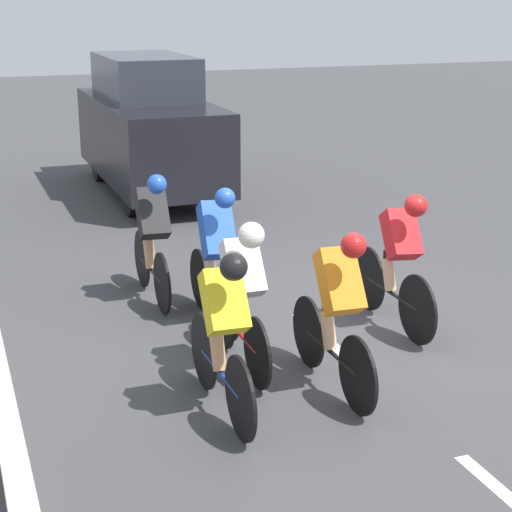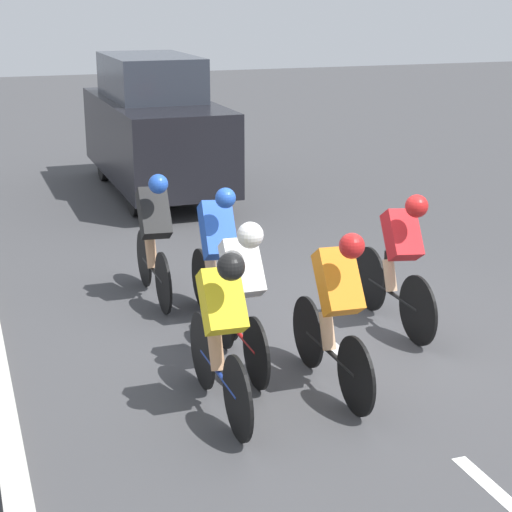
{
  "view_description": "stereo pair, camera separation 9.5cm",
  "coord_description": "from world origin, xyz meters",
  "px_view_note": "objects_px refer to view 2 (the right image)",
  "views": [
    {
      "loc": [
        3.46,
        7.33,
        3.38
      ],
      "look_at": [
        0.74,
        -0.02,
        0.95
      ],
      "focal_mm": 60.0,
      "sensor_mm": 36.0,
      "label": 1
    },
    {
      "loc": [
        3.37,
        7.36,
        3.38
      ],
      "look_at": [
        0.74,
        -0.02,
        0.95
      ],
      "focal_mm": 60.0,
      "sensor_mm": 36.0,
      "label": 2
    }
  ],
  "objects_px": {
    "cyclist_white": "(242,290)",
    "support_car": "(154,127)",
    "cyclist_black": "(154,234)",
    "cyclist_red": "(399,258)",
    "cyclist_orange": "(336,308)",
    "cyclist_blue": "(217,253)",
    "cyclist_yellow": "(222,329)"
  },
  "relations": [
    {
      "from": "cyclist_white",
      "to": "support_car",
      "type": "relative_size",
      "value": 0.36
    },
    {
      "from": "cyclist_black",
      "to": "cyclist_red",
      "type": "bearing_deg",
      "value": 142.55
    },
    {
      "from": "cyclist_orange",
      "to": "cyclist_blue",
      "type": "relative_size",
      "value": 1.02
    },
    {
      "from": "cyclist_yellow",
      "to": "cyclist_blue",
      "type": "distance_m",
      "value": 2.03
    },
    {
      "from": "support_car",
      "to": "cyclist_yellow",
      "type": "bearing_deg",
      "value": 80.5
    },
    {
      "from": "cyclist_blue",
      "to": "cyclist_orange",
      "type": "bearing_deg",
      "value": 104.91
    },
    {
      "from": "cyclist_white",
      "to": "cyclist_yellow",
      "type": "xyz_separation_m",
      "value": [
        0.44,
        0.79,
        -0.02
      ]
    },
    {
      "from": "cyclist_white",
      "to": "cyclist_blue",
      "type": "distance_m",
      "value": 1.17
    },
    {
      "from": "cyclist_white",
      "to": "cyclist_blue",
      "type": "xyz_separation_m",
      "value": [
        -0.12,
        -1.16,
        0.01
      ]
    },
    {
      "from": "cyclist_white",
      "to": "support_car",
      "type": "xyz_separation_m",
      "value": [
        -0.94,
        -7.47,
        0.37
      ]
    },
    {
      "from": "cyclist_orange",
      "to": "support_car",
      "type": "height_order",
      "value": "support_car"
    },
    {
      "from": "cyclist_orange",
      "to": "cyclist_red",
      "type": "bearing_deg",
      "value": -137.39
    },
    {
      "from": "cyclist_white",
      "to": "cyclist_black",
      "type": "xyz_separation_m",
      "value": [
        0.32,
        -2.1,
        -0.0
      ]
    },
    {
      "from": "cyclist_orange",
      "to": "cyclist_yellow",
      "type": "bearing_deg",
      "value": 4.85
    },
    {
      "from": "cyclist_black",
      "to": "support_car",
      "type": "relative_size",
      "value": 0.36
    },
    {
      "from": "cyclist_red",
      "to": "cyclist_yellow",
      "type": "xyz_separation_m",
      "value": [
        2.29,
        1.23,
        -0.0
      ]
    },
    {
      "from": "cyclist_red",
      "to": "cyclist_blue",
      "type": "height_order",
      "value": "cyclist_blue"
    },
    {
      "from": "cyclist_red",
      "to": "cyclist_orange",
      "type": "bearing_deg",
      "value": 42.61
    },
    {
      "from": "cyclist_blue",
      "to": "cyclist_white",
      "type": "bearing_deg",
      "value": 84.12
    },
    {
      "from": "cyclist_red",
      "to": "cyclist_orange",
      "type": "distance_m",
      "value": 1.68
    },
    {
      "from": "cyclist_blue",
      "to": "cyclist_red",
      "type": "bearing_deg",
      "value": 157.24
    },
    {
      "from": "cyclist_white",
      "to": "cyclist_red",
      "type": "distance_m",
      "value": 1.9
    },
    {
      "from": "cyclist_white",
      "to": "cyclist_black",
      "type": "height_order",
      "value": "cyclist_black"
    },
    {
      "from": "cyclist_white",
      "to": "cyclist_blue",
      "type": "bearing_deg",
      "value": -95.88
    },
    {
      "from": "cyclist_blue",
      "to": "cyclist_yellow",
      "type": "bearing_deg",
      "value": 74.0
    },
    {
      "from": "cyclist_orange",
      "to": "support_car",
      "type": "xyz_separation_m",
      "value": [
        -0.33,
        -8.17,
        0.37
      ]
    },
    {
      "from": "cyclist_black",
      "to": "cyclist_white",
      "type": "bearing_deg",
      "value": 98.76
    },
    {
      "from": "support_car",
      "to": "cyclist_white",
      "type": "bearing_deg",
      "value": 82.81
    },
    {
      "from": "cyclist_orange",
      "to": "support_car",
      "type": "relative_size",
      "value": 0.37
    },
    {
      "from": "cyclist_white",
      "to": "cyclist_yellow",
      "type": "distance_m",
      "value": 0.91
    },
    {
      "from": "support_car",
      "to": "cyclist_red",
      "type": "bearing_deg",
      "value": 97.39
    },
    {
      "from": "cyclist_blue",
      "to": "support_car",
      "type": "distance_m",
      "value": 6.37
    }
  ]
}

